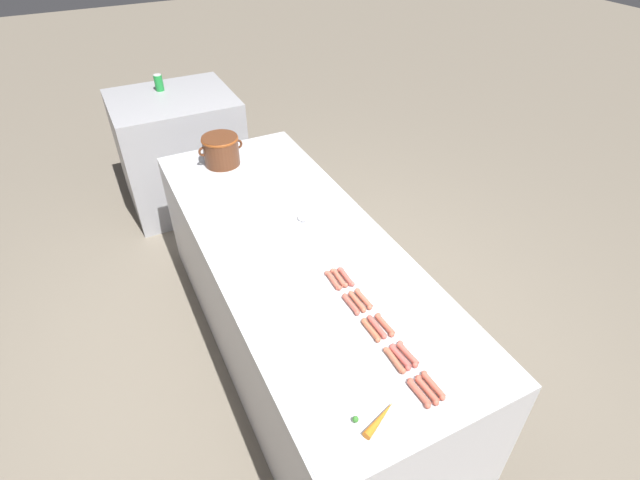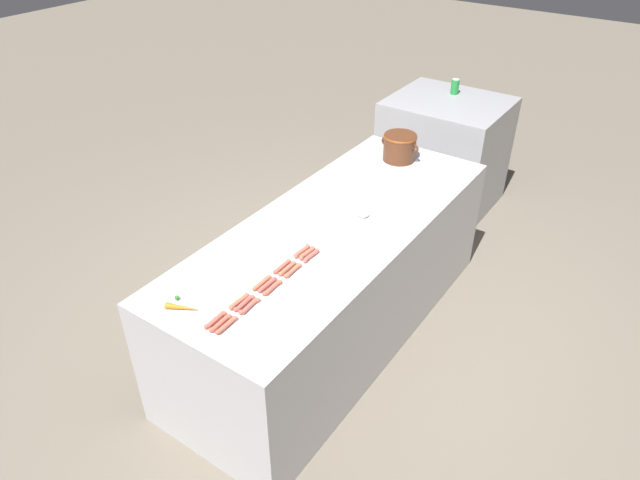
{
  "view_description": "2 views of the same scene",
  "coord_description": "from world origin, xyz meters",
  "px_view_note": "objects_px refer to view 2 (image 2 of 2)",
  "views": [
    {
      "loc": [
        -0.76,
        -1.79,
        2.35
      ],
      "look_at": [
        0.1,
        -0.08,
        0.86
      ],
      "focal_mm": 27.12,
      "sensor_mm": 36.0,
      "label": 1
    },
    {
      "loc": [
        1.54,
        -2.37,
        2.61
      ],
      "look_at": [
        0.06,
        -0.24,
        0.86
      ],
      "focal_mm": 32.29,
      "sensor_mm": 36.0,
      "label": 2
    }
  ],
  "objects_px": {
    "back_cabinet": "(443,153)",
    "hot_dog_9": "(307,253)",
    "hot_dog_8": "(287,269)",
    "serving_spoon": "(358,213)",
    "hot_dog_5": "(220,323)",
    "bean_pot": "(400,146)",
    "hot_dog_4": "(302,251)",
    "hot_dog_10": "(227,325)",
    "hot_dog_0": "(215,320)",
    "hot_dog_3": "(282,267)",
    "hot_dog_6": "(244,303)",
    "hot_dog_12": "(272,288)",
    "carrot": "(183,307)",
    "hot_dog_11": "(250,306)",
    "soda_can": "(455,87)",
    "hot_dog_7": "(267,285)",
    "hot_dog_1": "(239,301)",
    "hot_dog_14": "(311,256)",
    "hot_dog_13": "(293,271)",
    "hot_dog_2": "(262,283)"
  },
  "relations": [
    {
      "from": "hot_dog_2",
      "to": "carrot",
      "type": "relative_size",
      "value": 0.79
    },
    {
      "from": "back_cabinet",
      "to": "hot_dog_10",
      "type": "height_order",
      "value": "back_cabinet"
    },
    {
      "from": "hot_dog_11",
      "to": "soda_can",
      "type": "distance_m",
      "value": 3.01
    },
    {
      "from": "hot_dog_12",
      "to": "hot_dog_13",
      "type": "relative_size",
      "value": 1.0
    },
    {
      "from": "hot_dog_5",
      "to": "bean_pot",
      "type": "distance_m",
      "value": 1.97
    },
    {
      "from": "hot_dog_7",
      "to": "hot_dog_1",
      "type": "bearing_deg",
      "value": -99.8
    },
    {
      "from": "hot_dog_14",
      "to": "serving_spoon",
      "type": "height_order",
      "value": "hot_dog_14"
    },
    {
      "from": "hot_dog_12",
      "to": "hot_dog_14",
      "type": "height_order",
      "value": "same"
    },
    {
      "from": "back_cabinet",
      "to": "bean_pot",
      "type": "height_order",
      "value": "bean_pot"
    },
    {
      "from": "hot_dog_0",
      "to": "serving_spoon",
      "type": "height_order",
      "value": "hot_dog_0"
    },
    {
      "from": "hot_dog_10",
      "to": "soda_can",
      "type": "xyz_separation_m",
      "value": [
        -0.3,
        3.15,
        0.15
      ]
    },
    {
      "from": "hot_dog_5",
      "to": "hot_dog_10",
      "type": "relative_size",
      "value": 1.0
    },
    {
      "from": "hot_dog_0",
      "to": "hot_dog_12",
      "type": "distance_m",
      "value": 0.34
    },
    {
      "from": "hot_dog_4",
      "to": "hot_dog_5",
      "type": "distance_m",
      "value": 0.67
    },
    {
      "from": "hot_dog_0",
      "to": "hot_dog_3",
      "type": "distance_m",
      "value": 0.5
    },
    {
      "from": "back_cabinet",
      "to": "hot_dog_6",
      "type": "height_order",
      "value": "back_cabinet"
    },
    {
      "from": "hot_dog_12",
      "to": "hot_dog_3",
      "type": "bearing_deg",
      "value": 112.07
    },
    {
      "from": "back_cabinet",
      "to": "hot_dog_6",
      "type": "bearing_deg",
      "value": -85.39
    },
    {
      "from": "carrot",
      "to": "soda_can",
      "type": "xyz_separation_m",
      "value": [
        -0.05,
        3.18,
        0.14
      ]
    },
    {
      "from": "hot_dog_5",
      "to": "hot_dog_14",
      "type": "height_order",
      "value": "same"
    },
    {
      "from": "hot_dog_1",
      "to": "hot_dog_13",
      "type": "height_order",
      "value": "same"
    },
    {
      "from": "hot_dog_5",
      "to": "hot_dog_11",
      "type": "relative_size",
      "value": 1.0
    },
    {
      "from": "hot_dog_6",
      "to": "hot_dog_11",
      "type": "height_order",
      "value": "same"
    },
    {
      "from": "hot_dog_10",
      "to": "bean_pot",
      "type": "bearing_deg",
      "value": 95.16
    },
    {
      "from": "hot_dog_6",
      "to": "bean_pot",
      "type": "relative_size",
      "value": 0.47
    },
    {
      "from": "hot_dog_9",
      "to": "soda_can",
      "type": "xyz_separation_m",
      "value": [
        -0.27,
        2.49,
        0.15
      ]
    },
    {
      "from": "hot_dog_3",
      "to": "hot_dog_10",
      "type": "height_order",
      "value": "same"
    },
    {
      "from": "hot_dog_3",
      "to": "hot_dog_7",
      "type": "height_order",
      "value": "same"
    },
    {
      "from": "hot_dog_1",
      "to": "carrot",
      "type": "bearing_deg",
      "value": -135.23
    },
    {
      "from": "hot_dog_8",
      "to": "serving_spoon",
      "type": "distance_m",
      "value": 0.68
    },
    {
      "from": "hot_dog_1",
      "to": "serving_spoon",
      "type": "xyz_separation_m",
      "value": [
        0.04,
        1.01,
        -0.0
      ]
    },
    {
      "from": "hot_dog_3",
      "to": "serving_spoon",
      "type": "relative_size",
      "value": 0.5
    },
    {
      "from": "hot_dog_5",
      "to": "hot_dog_6",
      "type": "distance_m",
      "value": 0.17
    },
    {
      "from": "hot_dog_11",
      "to": "serving_spoon",
      "type": "xyz_separation_m",
      "value": [
        -0.02,
        1.01,
        -0.0
      ]
    },
    {
      "from": "hot_dog_5",
      "to": "hot_dog_6",
      "type": "xyz_separation_m",
      "value": [
        -0.0,
        0.17,
        0.0
      ]
    },
    {
      "from": "hot_dog_10",
      "to": "hot_dog_14",
      "type": "distance_m",
      "value": 0.66
    },
    {
      "from": "hot_dog_11",
      "to": "hot_dog_14",
      "type": "xyz_separation_m",
      "value": [
        0.0,
        0.5,
        0.0
      ]
    },
    {
      "from": "hot_dog_12",
      "to": "carrot",
      "type": "relative_size",
      "value": 0.79
    },
    {
      "from": "hot_dog_5",
      "to": "hot_dog_0",
      "type": "bearing_deg",
      "value": 175.45
    },
    {
      "from": "hot_dog_12",
      "to": "hot_dog_11",
      "type": "bearing_deg",
      "value": -90.8
    },
    {
      "from": "hot_dog_0",
      "to": "back_cabinet",
      "type": "bearing_deg",
      "value": 93.77
    },
    {
      "from": "bean_pot",
      "to": "hot_dog_0",
      "type": "bearing_deg",
      "value": -86.75
    },
    {
      "from": "hot_dog_3",
      "to": "hot_dog_7",
      "type": "bearing_deg",
      "value": -78.83
    },
    {
      "from": "hot_dog_10",
      "to": "back_cabinet",
      "type": "bearing_deg",
      "value": 95.03
    },
    {
      "from": "hot_dog_4",
      "to": "hot_dog_10",
      "type": "distance_m",
      "value": 0.66
    },
    {
      "from": "hot_dog_6",
      "to": "serving_spoon",
      "type": "distance_m",
      "value": 1.01
    },
    {
      "from": "hot_dog_4",
      "to": "hot_dog_11",
      "type": "bearing_deg",
      "value": -82.79
    },
    {
      "from": "back_cabinet",
      "to": "hot_dog_9",
      "type": "xyz_separation_m",
      "value": [
        0.23,
        -2.32,
        0.38
      ]
    },
    {
      "from": "serving_spoon",
      "to": "soda_can",
      "type": "bearing_deg",
      "value": 97.91
    },
    {
      "from": "hot_dog_9",
      "to": "hot_dog_12",
      "type": "bearing_deg",
      "value": -84.36
    }
  ]
}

